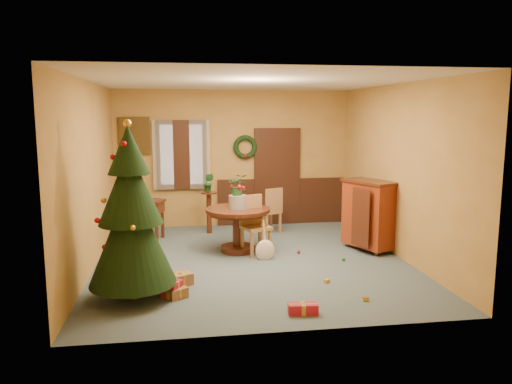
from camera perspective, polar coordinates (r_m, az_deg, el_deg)
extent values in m
plane|color=#3D4D58|center=(8.32, -0.54, -7.85)|extent=(5.50, 5.50, 0.00)
plane|color=silver|center=(7.98, -0.57, 12.51)|extent=(5.50, 5.50, 0.00)
plane|color=olive|center=(10.73, -2.61, 3.84)|extent=(5.00, 0.00, 5.00)
plane|color=olive|center=(5.34, 3.59, -1.36)|extent=(5.00, 0.00, 5.00)
plane|color=olive|center=(8.06, -18.44, 1.69)|extent=(0.00, 5.50, 5.50)
plane|color=olive|center=(8.73, 15.94, 2.33)|extent=(0.00, 5.50, 5.50)
cube|color=black|center=(10.98, 2.90, -1.05)|extent=(2.80, 0.06, 1.00)
cube|color=black|center=(10.87, 2.42, 1.78)|extent=(1.00, 0.08, 2.10)
cube|color=white|center=(10.90, 2.39, 1.54)|extent=(0.80, 0.03, 1.90)
cube|color=black|center=(10.62, -8.52, 4.23)|extent=(1.05, 0.08, 1.45)
cube|color=white|center=(10.65, -8.52, 4.25)|extent=(0.88, 0.03, 1.25)
cube|color=white|center=(10.58, -10.58, 4.16)|extent=(0.42, 0.02, 1.45)
cube|color=white|center=(10.58, -6.45, 4.26)|extent=(0.42, 0.02, 1.45)
torus|color=black|center=(10.67, -1.23, 5.16)|extent=(0.51, 0.11, 0.51)
cube|color=#4C3819|center=(10.65, -13.72, 6.25)|extent=(0.62, 0.05, 0.78)
cube|color=gray|center=(10.68, -13.70, 6.26)|extent=(0.48, 0.02, 0.62)
cylinder|color=black|center=(8.69, -2.10, -2.08)|extent=(1.12, 1.12, 0.06)
cylinder|color=black|center=(8.70, -2.10, -2.46)|extent=(1.00, 1.00, 0.04)
cylinder|color=black|center=(8.77, -2.08, -4.40)|extent=(0.18, 0.18, 0.62)
cylinder|color=black|center=(8.85, -2.07, -6.48)|extent=(0.60, 0.60, 0.10)
cylinder|color=slate|center=(8.66, -2.10, -1.13)|extent=(0.32, 0.32, 0.23)
imported|color=#1E4C23|center=(8.62, -2.12, 0.84)|extent=(0.33, 0.29, 0.37)
cube|color=#9C6B3E|center=(8.58, 0.00, -4.08)|extent=(0.56, 0.56, 0.05)
cube|color=#9C6B3E|center=(8.70, -0.63, -2.02)|extent=(0.42, 0.19, 0.52)
cube|color=#9C6B3E|center=(8.88, 0.45, -5.27)|extent=(0.06, 0.06, 0.45)
cube|color=#9C6B3E|center=(8.71, -1.59, -5.55)|extent=(0.06, 0.06, 0.45)
cube|color=#9C6B3E|center=(8.58, 1.62, -5.78)|extent=(0.06, 0.06, 0.45)
cube|color=#9C6B3E|center=(8.41, -0.47, -6.08)|extent=(0.06, 0.06, 0.45)
cube|color=#9C6B3E|center=(10.17, 1.48, -2.24)|extent=(0.53, 0.53, 0.05)
cube|color=#9C6B3E|center=(9.97, 2.08, -0.95)|extent=(0.38, 0.20, 0.48)
cube|color=#9C6B3E|center=(9.99, 1.23, -3.76)|extent=(0.06, 0.06, 0.41)
cube|color=#9C6B3E|center=(10.17, 2.76, -3.54)|extent=(0.06, 0.06, 0.41)
cube|color=#9C6B3E|center=(10.26, 0.21, -3.43)|extent=(0.06, 0.06, 0.41)
cube|color=#9C6B3E|center=(10.44, 1.72, -3.22)|extent=(0.06, 0.06, 0.41)
cylinder|color=black|center=(10.14, -5.39, -2.43)|extent=(0.10, 0.10, 0.82)
cylinder|color=black|center=(10.06, -5.42, -0.08)|extent=(0.33, 0.33, 0.03)
imported|color=#19471E|center=(10.03, -5.44, 1.08)|extent=(0.26, 0.23, 0.38)
cylinder|color=#382111|center=(6.86, -13.79, -10.73)|extent=(0.14, 0.14, 0.25)
cone|color=black|center=(6.65, -14.03, -4.62)|extent=(1.13, 1.13, 1.34)
cone|color=black|center=(6.53, -14.23, 0.66)|extent=(0.82, 0.82, 0.98)
cone|color=black|center=(6.49, -14.39, 4.71)|extent=(0.54, 0.54, 0.62)
sphere|color=gold|center=(6.47, -14.50, 7.62)|extent=(0.10, 0.10, 0.10)
cube|color=black|center=(9.84, -13.03, -0.98)|extent=(0.96, 0.70, 0.05)
cube|color=black|center=(9.86, -13.00, -1.75)|extent=(0.90, 0.64, 0.18)
cube|color=black|center=(9.94, -15.07, -3.24)|extent=(0.15, 0.31, 0.72)
cube|color=black|center=(9.89, -10.82, -3.16)|extent=(0.15, 0.31, 0.72)
cube|color=#5D1B0A|center=(9.03, 12.78, -2.52)|extent=(0.79, 1.03, 1.14)
cube|color=black|center=(8.94, 12.91, 1.15)|extent=(0.86, 1.10, 0.05)
cylinder|color=black|center=(8.82, 13.56, -6.84)|extent=(0.06, 0.06, 0.08)
cylinder|color=black|center=(9.52, 11.81, -5.62)|extent=(0.06, 0.06, 0.08)
cube|color=brown|center=(7.24, -8.66, -9.84)|extent=(0.39, 0.36, 0.17)
cube|color=#B58830|center=(7.24, -8.66, -9.84)|extent=(0.29, 0.19, 0.17)
cube|color=#B58830|center=(7.24, -8.66, -9.84)|extent=(0.16, 0.23, 0.17)
cube|color=#A7162D|center=(6.81, -9.57, -10.86)|extent=(0.30, 0.30, 0.22)
cube|color=#B58830|center=(6.81, -9.57, -10.86)|extent=(0.20, 0.15, 0.22)
cube|color=#B58830|center=(6.81, -9.57, -10.86)|extent=(0.15, 0.20, 0.22)
cube|color=brown|center=(6.78, -9.00, -11.32)|extent=(0.31, 0.28, 0.14)
cube|color=#B58830|center=(6.78, -9.00, -11.32)|extent=(0.23, 0.16, 0.14)
cube|color=#B58830|center=(6.78, -9.00, -11.32)|extent=(0.12, 0.17, 0.14)
cube|color=#A7162D|center=(6.23, 5.39, -13.15)|extent=(0.37, 0.18, 0.13)
cube|color=#B58830|center=(6.23, 5.39, -13.15)|extent=(0.37, 0.06, 0.13)
cube|color=#B58830|center=(6.23, 5.39, -13.15)|extent=(0.07, 0.16, 0.13)
cube|color=#2854AF|center=(8.62, 0.97, -7.08)|extent=(0.09, 0.09, 0.05)
sphere|color=#238036|center=(8.43, 9.96, -7.54)|extent=(0.06, 0.06, 0.06)
cube|color=gold|center=(7.35, 8.10, -10.03)|extent=(0.09, 0.09, 0.05)
sphere|color=#AA0B17|center=(8.74, 4.89, -6.84)|extent=(0.06, 0.06, 0.06)
cube|color=gold|center=(6.76, 12.41, -11.86)|extent=(0.09, 0.06, 0.05)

